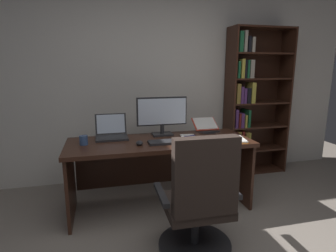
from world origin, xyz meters
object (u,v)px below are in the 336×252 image
(computer_mouse, at_px, (139,143))
(coffee_mug, at_px, (84,140))
(laptop, at_px, (112,133))
(bookshelf, at_px, (250,105))
(desk, at_px, (159,156))
(monitor, at_px, (162,116))
(office_chair, at_px, (199,206))
(keyboard, at_px, (170,142))
(notepad, at_px, (188,137))
(pen, at_px, (190,136))
(open_binder, at_px, (223,140))
(reading_stand_with_book, at_px, (206,125))

(computer_mouse, bearing_deg, coffee_mug, 165.20)
(laptop, bearing_deg, bookshelf, 14.08)
(desk, distance_m, monitor, 0.44)
(office_chair, xyz_separation_m, keyboard, (-0.05, 0.72, 0.32))
(laptop, xyz_separation_m, notepad, (0.79, -0.17, -0.05))
(monitor, distance_m, pen, 0.37)
(office_chair, relative_size, coffee_mug, 11.04)
(notepad, bearing_deg, keyboard, -145.13)
(keyboard, relative_size, coffee_mug, 4.64)
(desk, bearing_deg, monitor, 63.19)
(desk, bearing_deg, bookshelf, 23.66)
(monitor, xyz_separation_m, open_binder, (0.55, -0.39, -0.21))
(computer_mouse, bearing_deg, bookshelf, 26.39)
(monitor, distance_m, coffee_mug, 0.86)
(bookshelf, xyz_separation_m, coffee_mug, (-2.17, -0.68, -0.18))
(notepad, bearing_deg, office_chair, -102.35)
(bookshelf, relative_size, notepad, 9.43)
(keyboard, relative_size, computer_mouse, 4.04)
(monitor, height_order, reading_stand_with_book, monitor)
(keyboard, bearing_deg, notepad, 34.87)
(laptop, height_order, keyboard, laptop)
(open_binder, bearing_deg, reading_stand_with_book, 103.20)
(reading_stand_with_book, bearing_deg, pen, -140.49)
(monitor, distance_m, laptop, 0.57)
(reading_stand_with_book, distance_m, open_binder, 0.44)
(bookshelf, height_order, office_chair, bookshelf)
(bookshelf, relative_size, computer_mouse, 19.05)
(keyboard, xyz_separation_m, coffee_mug, (-0.82, 0.14, 0.03))
(office_chair, bearing_deg, monitor, 93.74)
(bookshelf, distance_m, open_binder, 1.20)
(notepad, relative_size, pen, 1.50)
(monitor, xyz_separation_m, keyboard, (0.00, -0.34, -0.21))
(laptop, distance_m, reading_stand_with_book, 1.08)
(desk, bearing_deg, pen, -4.00)
(bookshelf, height_order, laptop, bookshelf)
(bookshelf, distance_m, pen, 1.28)
(keyboard, bearing_deg, pen, 32.81)
(bookshelf, distance_m, notepad, 1.30)
(office_chair, bearing_deg, notepad, 78.58)
(bookshelf, relative_size, reading_stand_with_book, 7.15)
(bookshelf, distance_m, laptop, 1.96)
(monitor, relative_size, keyboard, 1.32)
(office_chair, relative_size, monitor, 1.79)
(monitor, height_order, pen, monitor)
(monitor, bearing_deg, reading_stand_with_book, 5.53)
(monitor, distance_m, computer_mouse, 0.49)
(keyboard, relative_size, notepad, 2.00)
(open_binder, bearing_deg, pen, 152.61)
(desk, relative_size, keyboard, 4.44)
(desk, relative_size, open_binder, 3.78)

